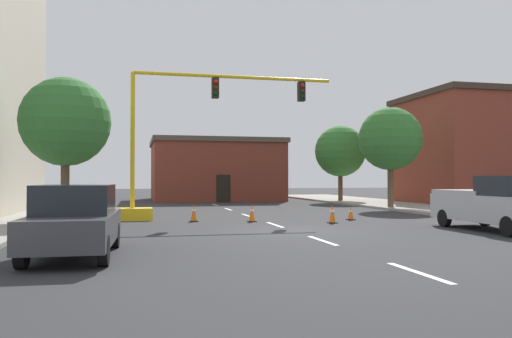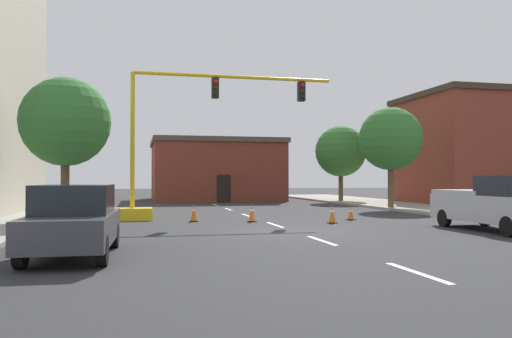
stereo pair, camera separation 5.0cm
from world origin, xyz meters
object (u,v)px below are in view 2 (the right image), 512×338
at_px(traffic_signal_gantry, 164,169).
at_px(traffic_cone_roadside_b, 252,213).
at_px(pickup_truck_silver, 497,204).
at_px(traffic_cone_roadside_c, 194,213).
at_px(traffic_cone_roadside_d, 351,213).
at_px(traffic_cone_roadside_a, 332,214).
at_px(tree_right_far, 341,151).
at_px(sedan_dark_gray_near_left, 74,220).
at_px(tree_right_mid, 390,139).
at_px(tree_left_near, 65,122).

distance_m(traffic_signal_gantry, traffic_cone_roadside_b, 4.69).
xyz_separation_m(pickup_truck_silver, traffic_cone_roadside_c, (-10.21, 6.52, -0.59)).
bearing_deg(traffic_cone_roadside_d, traffic_cone_roadside_a, -135.62).
height_order(tree_right_far, traffic_cone_roadside_a, tree_right_far).
bearing_deg(pickup_truck_silver, traffic_signal_gantry, 145.09).
bearing_deg(traffic_cone_roadside_a, traffic_signal_gantry, 152.49).
distance_m(traffic_signal_gantry, traffic_cone_roadside_a, 7.98).
height_order(traffic_signal_gantry, traffic_cone_roadside_d, traffic_signal_gantry).
relative_size(tree_right_far, sedan_dark_gray_near_left, 1.34).
height_order(tree_right_mid, traffic_cone_roadside_d, tree_right_mid).
bearing_deg(tree_right_mid, traffic_cone_roadside_b, -145.14).
distance_m(tree_right_far, pickup_truck_silver, 23.19).
relative_size(pickup_truck_silver, traffic_cone_roadside_b, 7.00).
bearing_deg(pickup_truck_silver, traffic_cone_roadside_d, 118.16).
distance_m(tree_right_mid, traffic_cone_roadside_b, 13.31).
distance_m(traffic_cone_roadside_b, traffic_cone_roadside_c, 2.55).
relative_size(tree_right_far, traffic_cone_roadside_c, 7.91).
relative_size(tree_right_mid, traffic_cone_roadside_b, 8.15).
relative_size(tree_right_far, traffic_cone_roadside_d, 9.97).
bearing_deg(tree_right_mid, traffic_cone_roadside_a, -129.88).
bearing_deg(tree_right_mid, pickup_truck_silver, -101.55).
bearing_deg(sedan_dark_gray_near_left, tree_left_near, 98.52).
relative_size(tree_right_far, pickup_truck_silver, 1.13).
xyz_separation_m(pickup_truck_silver, traffic_cone_roadside_d, (-3.12, 5.84, -0.67)).
relative_size(tree_left_near, traffic_cone_roadside_d, 10.11).
bearing_deg(traffic_cone_roadside_b, tree_right_mid, 34.86).
relative_size(tree_right_mid, traffic_cone_roadside_d, 10.27).
relative_size(pickup_truck_silver, traffic_cone_roadside_c, 7.00).
relative_size(traffic_signal_gantry, traffic_cone_roadside_b, 13.41).
bearing_deg(tree_left_near, traffic_cone_roadside_b, -9.46).
xyz_separation_m(tree_right_far, pickup_truck_silver, (-3.33, -22.73, -3.11)).
distance_m(tree_right_far, tree_right_mid, 9.66).
distance_m(traffic_signal_gantry, traffic_cone_roadside_d, 8.83).
distance_m(pickup_truck_silver, traffic_cone_roadside_b, 9.72).
xyz_separation_m(tree_left_near, pickup_truck_silver, (15.64, -7.15, -3.33)).
bearing_deg(traffic_cone_roadside_c, traffic_cone_roadside_d, -5.49).
bearing_deg(traffic_cone_roadside_a, traffic_cone_roadside_b, 155.82).
relative_size(traffic_signal_gantry, traffic_cone_roadside_c, 13.41).
distance_m(tree_left_near, traffic_cone_roadside_b, 8.91).
height_order(traffic_signal_gantry, tree_left_near, traffic_signal_gantry).
bearing_deg(traffic_cone_roadside_a, tree_left_near, 166.10).
height_order(tree_right_mid, sedan_dark_gray_near_left, tree_right_mid).
bearing_deg(traffic_cone_roadside_d, tree_right_mid, 51.38).
bearing_deg(tree_right_far, traffic_cone_roadside_b, -123.24).
height_order(tree_left_near, tree_right_far, tree_left_near).
height_order(traffic_cone_roadside_b, traffic_cone_roadside_d, traffic_cone_roadside_b).
relative_size(traffic_signal_gantry, sedan_dark_gray_near_left, 2.28).
distance_m(tree_left_near, pickup_truck_silver, 17.52).
bearing_deg(tree_left_near, pickup_truck_silver, -24.56).
distance_m(traffic_cone_roadside_a, traffic_cone_roadside_c, 6.01).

